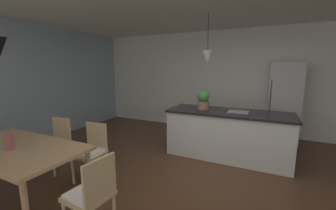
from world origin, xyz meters
The scene contains 12 objects.
ground_plane centered at (0.00, 0.00, -0.02)m, with size 10.00×8.40×0.04m, color #4C301E.
wall_back_kitchen centered at (0.00, 3.26, 1.35)m, with size 10.00×0.12×2.70m, color white.
window_wall_left_glazing centered at (-4.06, 0.00, 1.35)m, with size 0.06×8.40×2.70m, color #9EB7C6.
dining_table centered at (-1.97, -1.18, 0.68)m, with size 1.77×0.92×0.75m.
chair_far_left centered at (-2.37, -0.35, 0.47)m, with size 0.43×0.43×0.87m.
chair_kitchen_end centered at (-0.72, -1.19, 0.47)m, with size 0.43×0.43×0.87m.
chair_far_right centered at (-1.58, -0.35, 0.47)m, with size 0.42×0.42×0.87m.
kitchen_island centered at (0.14, 1.43, 0.46)m, with size 2.28×0.85×0.91m.
refrigerator centered at (1.13, 2.86, 0.92)m, with size 0.66×0.67×1.83m.
pendant_over_island_main centered at (-0.30, 1.43, 1.91)m, with size 0.22×0.22×0.92m.
potted_plant_on_island centered at (-0.36, 1.43, 1.09)m, with size 0.24×0.24×0.38m.
vase_on_dining_table centered at (-1.91, -1.26, 0.85)m, with size 0.09×0.09×0.19m.
Camera 1 is at (0.79, -2.57, 1.70)m, focal length 22.39 mm.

